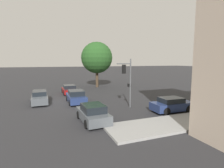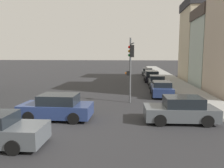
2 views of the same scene
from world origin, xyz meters
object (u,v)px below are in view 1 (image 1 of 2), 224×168
object	(u,v)px
crossing_car_2	(40,97)
traffic_signal	(127,77)
street_tree	(97,58)
crossing_car_3	(93,114)
crossing_car_1	(76,97)
parked_car_0	(172,105)
crossing_car_0	(69,90)
parked_car_1	(217,100)

from	to	relation	value
crossing_car_2	traffic_signal	bearing A→B (deg)	54.66
street_tree	crossing_car_3	xyz separation A→B (m)	(18.75, -5.81, -4.88)
crossing_car_1	crossing_car_2	xyz separation A→B (m)	(-1.54, -4.03, -0.03)
street_tree	crossing_car_2	world-z (taller)	street_tree
street_tree	crossing_car_3	world-z (taller)	street_tree
crossing_car_3	parked_car_0	xyz separation A→B (m)	(-0.10, 7.95, -0.01)
street_tree	crossing_car_0	xyz separation A→B (m)	(5.35, -5.93, -4.93)
traffic_signal	parked_car_1	distance (m)	10.24
street_tree	parked_car_0	world-z (taller)	street_tree
crossing_car_0	crossing_car_3	distance (m)	13.40
street_tree	parked_car_1	size ratio (longest dim) A/B	1.97
crossing_car_2	street_tree	bearing A→B (deg)	133.56
crossing_car_0	parked_car_0	size ratio (longest dim) A/B	0.93
street_tree	crossing_car_1	distance (m)	13.87
parked_car_1	street_tree	bearing A→B (deg)	114.31
traffic_signal	parked_car_0	world-z (taller)	traffic_signal
crossing_car_0	crossing_car_3	xyz separation A→B (m)	(13.40, 0.12, 0.06)
crossing_car_3	parked_car_1	world-z (taller)	crossing_car_3
street_tree	crossing_car_0	bearing A→B (deg)	-47.95
crossing_car_1	crossing_car_3	world-z (taller)	crossing_car_1
street_tree	parked_car_0	xyz separation A→B (m)	(18.65, 2.14, -4.89)
traffic_signal	crossing_car_3	distance (m)	5.96
crossing_car_2	parked_car_0	size ratio (longest dim) A/B	1.15
traffic_signal	parked_car_0	size ratio (longest dim) A/B	1.24
crossing_car_2	parked_car_1	size ratio (longest dim) A/B	1.11
crossing_car_3	crossing_car_0	bearing A→B (deg)	-2.10
crossing_car_0	parked_car_1	world-z (taller)	parked_car_1
parked_car_1	crossing_car_0	bearing A→B (deg)	137.22
traffic_signal	parked_car_1	xyz separation A→B (m)	(3.00, 9.43, -2.64)
crossing_car_1	parked_car_0	distance (m)	10.76
traffic_signal	crossing_car_0	distance (m)	11.71
crossing_car_1	crossing_car_2	world-z (taller)	crossing_car_1
crossing_car_0	crossing_car_1	size ratio (longest dim) A/B	0.93
parked_car_0	crossing_car_1	bearing A→B (deg)	140.14
crossing_car_3	parked_car_0	size ratio (longest dim) A/B	0.98
parked_car_1	crossing_car_3	bearing A→B (deg)	-179.13
street_tree	parked_car_0	bearing A→B (deg)	6.54
crossing_car_1	parked_car_0	xyz separation A→B (m)	(7.10, 8.09, -0.03)
parked_car_0	parked_car_1	world-z (taller)	parked_car_1
traffic_signal	parked_car_0	xyz separation A→B (m)	(2.85, 3.48, -2.62)
crossing_car_0	crossing_car_2	world-z (taller)	crossing_car_2
crossing_car_0	parked_car_1	distance (m)	19.42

